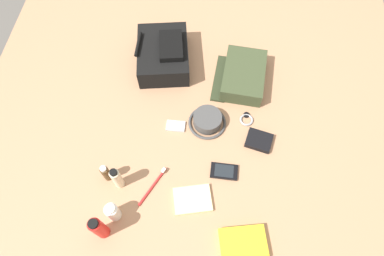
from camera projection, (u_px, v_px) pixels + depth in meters
The scene contains 15 objects.
ground_plane at pixel (192, 133), 1.47m from camera, with size 2.64×2.02×0.02m, color tan.
backpack at pixel (164, 54), 1.59m from camera, with size 0.35×0.28×0.14m.
toiletry_pouch at pixel (243, 76), 1.56m from camera, with size 0.30×0.26×0.08m.
bucket_hat at pixel (207, 121), 1.46m from camera, with size 0.17×0.17×0.06m.
sunscreen_spray at pixel (99, 228), 1.19m from camera, with size 0.05×0.05×0.17m.
toothpaste_tube at pixel (113, 212), 1.25m from camera, with size 0.05×0.05×0.11m.
lotion_bottle at pixel (117, 178), 1.29m from camera, with size 0.04×0.04×0.15m.
cologne_bottle at pixel (106, 173), 1.32m from camera, with size 0.03×0.03×0.11m.
paperback_novel at pixel (243, 243), 1.23m from camera, with size 0.15×0.19×0.03m.
cell_phone at pixel (224, 171), 1.37m from camera, with size 0.07×0.12×0.01m.
media_player at pixel (176, 126), 1.47m from camera, with size 0.05×0.09×0.01m.
wristwatch at pixel (246, 119), 1.48m from camera, with size 0.07×0.06×0.01m.
toothbrush at pixel (154, 184), 1.34m from camera, with size 0.17×0.10×0.02m.
wallet at pixel (259, 141), 1.43m from camera, with size 0.09×0.11×0.02m, color black.
notepad at pixel (193, 199), 1.31m from camera, with size 0.11×0.15×0.02m, color beige.
Camera 1 is at (-0.65, -0.05, 1.30)m, focal length 30.51 mm.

